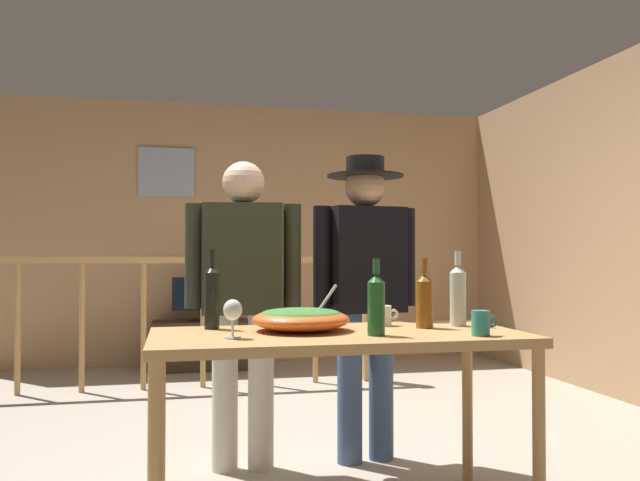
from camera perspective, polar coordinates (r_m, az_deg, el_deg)
ground_plane at (r=3.68m, az=-1.32°, el=-18.28°), size 8.29×8.29×0.00m
back_wall at (r=6.68m, az=-6.55°, el=0.59°), size 5.17×0.10×2.58m
side_wall_right at (r=5.49m, az=24.11°, el=1.09°), size 0.10×4.78×2.58m
framed_picture at (r=6.63m, az=-13.22°, el=5.81°), size 0.54×0.03×0.48m
stair_railing at (r=5.46m, az=-7.62°, el=-5.40°), size 3.37×0.10×1.11m
tv_console at (r=6.35m, az=-10.33°, el=-8.92°), size 0.90×0.40×0.45m
flat_screen_tv at (r=6.28m, az=-10.30°, el=-4.69°), size 0.54×0.12×0.41m
serving_table at (r=2.72m, az=1.59°, el=-9.54°), size 1.52×0.72×0.76m
salad_bowl at (r=2.76m, az=-1.67°, el=-6.76°), size 0.41×0.41×0.21m
wine_glass at (r=2.53m, az=-7.61°, el=-6.15°), size 0.07×0.07×0.15m
wine_bottle_green at (r=2.60m, az=4.91°, el=-5.49°), size 0.07×0.07×0.30m
wine_bottle_amber at (r=2.90m, az=9.08°, el=-5.08°), size 0.07×0.07×0.30m
wine_bottle_clear at (r=3.01m, az=11.91°, el=-4.60°), size 0.07×0.07×0.34m
wine_bottle_dark at (r=2.86m, az=-9.38°, el=-4.78°), size 0.06×0.06×0.34m
mug_teal at (r=2.67m, az=13.85°, el=-6.99°), size 0.11×0.07×0.10m
mug_white at (r=2.97m, az=5.44°, el=-6.52°), size 0.12×0.09×0.09m
person_standing_left at (r=3.34m, az=-6.70°, el=-4.11°), size 0.58×0.27×1.55m
person_standing_right at (r=3.46m, az=3.97°, el=-3.48°), size 0.57×0.40×1.59m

